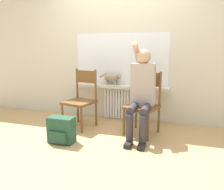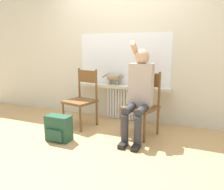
# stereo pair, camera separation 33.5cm
# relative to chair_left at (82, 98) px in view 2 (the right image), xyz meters

# --- Properties ---
(ground_plane) EXTENTS (12.00, 12.00, 0.00)m
(ground_plane) POSITION_rel_chair_left_xyz_m (0.51, -0.56, -0.48)
(ground_plane) COLOR tan
(wall_with_window) EXTENTS (7.00, 0.06, 2.70)m
(wall_with_window) POSITION_rel_chair_left_xyz_m (0.51, 0.67, 0.87)
(wall_with_window) COLOR beige
(wall_with_window) RESTS_ON ground_plane
(radiator) EXTENTS (0.59, 0.08, 0.60)m
(radiator) POSITION_rel_chair_left_xyz_m (0.51, 0.59, -0.18)
(radiator) COLOR white
(radiator) RESTS_ON ground_plane
(windowsill) EXTENTS (1.77, 0.22, 0.05)m
(windowsill) POSITION_rel_chair_left_xyz_m (0.51, 0.52, 0.15)
(windowsill) COLOR beige
(windowsill) RESTS_ON radiator
(window_glass) EXTENTS (1.70, 0.01, 0.91)m
(window_glass) POSITION_rel_chair_left_xyz_m (0.51, 0.63, 0.63)
(window_glass) COLOR white
(window_glass) RESTS_ON windowsill
(chair_left) EXTENTS (0.54, 0.54, 0.96)m
(chair_left) POSITION_rel_chair_left_xyz_m (0.00, 0.00, 0.00)
(chair_left) COLOR brown
(chair_left) RESTS_ON ground_plane
(chair_right) EXTENTS (0.55, 0.55, 0.96)m
(chair_right) POSITION_rel_chair_left_xyz_m (1.04, -0.00, 0.00)
(chair_right) COLOR brown
(chair_right) RESTS_ON ground_plane
(person) EXTENTS (0.36, 1.00, 1.40)m
(person) POSITION_rel_chair_left_xyz_m (1.03, -0.11, 0.24)
(person) COLOR #333338
(person) RESTS_ON ground_plane
(cat) EXTENTS (0.41, 0.12, 0.22)m
(cat) POSITION_rel_chair_left_xyz_m (0.38, 0.54, 0.30)
(cat) COLOR #9E896B
(cat) RESTS_ON windowsill
(backpack) EXTENTS (0.36, 0.22, 0.37)m
(backpack) POSITION_rel_chair_left_xyz_m (0.02, -0.69, -0.30)
(backpack) COLOR #234C38
(backpack) RESTS_ON ground_plane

